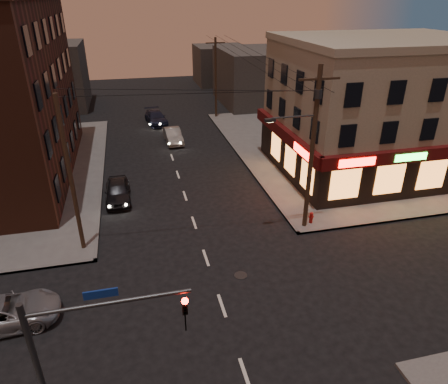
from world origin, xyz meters
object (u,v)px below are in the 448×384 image
object	(u,v)px
suv_cross	(3,313)
sedan_mid	(173,136)
sedan_near	(118,191)
sedan_far	(156,118)
fire_hydrant	(311,217)

from	to	relation	value
suv_cross	sedan_mid	distance (m)	25.30
sedan_near	sedan_far	world-z (taller)	sedan_near
suv_cross	fire_hydrant	distance (m)	17.84
suv_cross	sedan_near	distance (m)	12.43
sedan_mid	fire_hydrant	distance (m)	19.33
suv_cross	sedan_near	world-z (taller)	sedan_near
suv_cross	fire_hydrant	size ratio (longest dim) A/B	6.43
sedan_mid	sedan_near	bearing A→B (deg)	-117.58
sedan_near	fire_hydrant	size ratio (longest dim) A/B	5.72
sedan_near	sedan_far	bearing A→B (deg)	76.55
sedan_near	sedan_mid	world-z (taller)	sedan_near
sedan_mid	sedan_far	distance (m)	7.09
suv_cross	fire_hydrant	xyz separation A→B (m)	(17.15, 4.92, -0.11)
sedan_near	sedan_far	xyz separation A→B (m)	(4.31, 18.68, -0.03)
sedan_mid	fire_hydrant	world-z (taller)	sedan_mid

